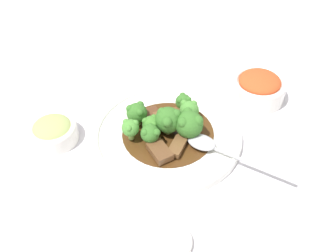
{
  "coord_description": "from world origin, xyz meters",
  "views": [
    {
      "loc": [
        0.36,
        0.43,
        0.57
      ],
      "look_at": [
        0.0,
        0.0,
        0.03
      ],
      "focal_mm": 42.0,
      "sensor_mm": 36.0,
      "label": 1
    }
  ],
  "objects_px": {
    "broccoli_floret_3": "(151,134)",
    "serving_spoon": "(212,146)",
    "broccoli_floret_0": "(189,124)",
    "beef_strip_0": "(168,117)",
    "side_bowl_appetizer": "(53,131)",
    "beef_strip_1": "(152,119)",
    "beef_strip_3": "(160,151)",
    "broccoli_floret_7": "(130,128)",
    "broccoli_floret_1": "(189,110)",
    "broccoli_floret_6": "(183,102)",
    "side_bowl_kimchi": "(259,87)",
    "sauce_dish": "(172,242)",
    "broccoli_floret_4": "(169,121)",
    "broccoli_floret_5": "(151,124)",
    "broccoli_floret_2": "(137,113)",
    "beef_strip_2": "(178,145)",
    "main_plate": "(168,135)"
  },
  "relations": [
    {
      "from": "broccoli_floret_0",
      "to": "broccoli_floret_5",
      "type": "distance_m",
      "value": 0.07
    },
    {
      "from": "broccoli_floret_2",
      "to": "sauce_dish",
      "type": "relative_size",
      "value": 0.74
    },
    {
      "from": "beef_strip_0",
      "to": "sauce_dish",
      "type": "xyz_separation_m",
      "value": [
        0.17,
        0.21,
        -0.02
      ]
    },
    {
      "from": "broccoli_floret_6",
      "to": "sauce_dish",
      "type": "relative_size",
      "value": 0.58
    },
    {
      "from": "broccoli_floret_1",
      "to": "broccoli_floret_6",
      "type": "distance_m",
      "value": 0.03
    },
    {
      "from": "beef_strip_3",
      "to": "beef_strip_2",
      "type": "bearing_deg",
      "value": 166.09
    },
    {
      "from": "main_plate",
      "to": "side_bowl_appetizer",
      "type": "xyz_separation_m",
      "value": [
        0.18,
        -0.14,
        0.01
      ]
    },
    {
      "from": "broccoli_floret_6",
      "to": "side_bowl_appetizer",
      "type": "distance_m",
      "value": 0.27
    },
    {
      "from": "broccoli_floret_3",
      "to": "side_bowl_appetizer",
      "type": "bearing_deg",
      "value": -48.22
    },
    {
      "from": "beef_strip_2",
      "to": "serving_spoon",
      "type": "bearing_deg",
      "value": 136.91
    },
    {
      "from": "serving_spoon",
      "to": "side_bowl_kimchi",
      "type": "distance_m",
      "value": 0.21
    },
    {
      "from": "broccoli_floret_1",
      "to": "side_bowl_appetizer",
      "type": "distance_m",
      "value": 0.27
    },
    {
      "from": "beef_strip_3",
      "to": "broccoli_floret_5",
      "type": "relative_size",
      "value": 1.44
    },
    {
      "from": "beef_strip_1",
      "to": "broccoli_floret_3",
      "type": "bearing_deg",
      "value": 50.89
    },
    {
      "from": "broccoli_floret_5",
      "to": "broccoli_floret_2",
      "type": "bearing_deg",
      "value": -82.79
    },
    {
      "from": "broccoli_floret_1",
      "to": "broccoli_floret_2",
      "type": "height_order",
      "value": "broccoli_floret_2"
    },
    {
      "from": "serving_spoon",
      "to": "broccoli_floret_3",
      "type": "bearing_deg",
      "value": -47.34
    },
    {
      "from": "main_plate",
      "to": "broccoli_floret_3",
      "type": "relative_size",
      "value": 7.2
    },
    {
      "from": "sauce_dish",
      "to": "broccoli_floret_5",
      "type": "bearing_deg",
      "value": -120.39
    },
    {
      "from": "beef_strip_1",
      "to": "side_bowl_appetizer",
      "type": "relative_size",
      "value": 0.7
    },
    {
      "from": "beef_strip_3",
      "to": "broccoli_floret_0",
      "type": "distance_m",
      "value": 0.08
    },
    {
      "from": "broccoli_floret_0",
      "to": "beef_strip_0",
      "type": "bearing_deg",
      "value": -86.6
    },
    {
      "from": "broccoli_floret_1",
      "to": "broccoli_floret_6",
      "type": "relative_size",
      "value": 1.14
    },
    {
      "from": "broccoli_floret_6",
      "to": "side_bowl_appetizer",
      "type": "xyz_separation_m",
      "value": [
        0.24,
        -0.11,
        -0.02
      ]
    },
    {
      "from": "broccoli_floret_3",
      "to": "serving_spoon",
      "type": "xyz_separation_m",
      "value": [
        -0.08,
        0.08,
        -0.02
      ]
    },
    {
      "from": "side_bowl_appetizer",
      "to": "side_bowl_kimchi",
      "type": "bearing_deg",
      "value": 156.87
    },
    {
      "from": "beef_strip_0",
      "to": "broccoli_floret_3",
      "type": "height_order",
      "value": "broccoli_floret_3"
    },
    {
      "from": "beef_strip_3",
      "to": "broccoli_floret_7",
      "type": "height_order",
      "value": "broccoli_floret_7"
    },
    {
      "from": "broccoli_floret_0",
      "to": "broccoli_floret_5",
      "type": "xyz_separation_m",
      "value": [
        0.05,
        -0.05,
        -0.01
      ]
    },
    {
      "from": "beef_strip_1",
      "to": "serving_spoon",
      "type": "distance_m",
      "value": 0.14
    },
    {
      "from": "beef_strip_0",
      "to": "beef_strip_1",
      "type": "bearing_deg",
      "value": -31.72
    },
    {
      "from": "beef_strip_3",
      "to": "broccoli_floret_2",
      "type": "relative_size",
      "value": 1.17
    },
    {
      "from": "broccoli_floret_4",
      "to": "broccoli_floret_6",
      "type": "bearing_deg",
      "value": -153.92
    },
    {
      "from": "side_bowl_kimchi",
      "to": "beef_strip_0",
      "type": "bearing_deg",
      "value": -15.43
    },
    {
      "from": "broccoli_floret_4",
      "to": "broccoli_floret_5",
      "type": "xyz_separation_m",
      "value": [
        0.03,
        -0.02,
        -0.01
      ]
    },
    {
      "from": "sauce_dish",
      "to": "broccoli_floret_1",
      "type": "bearing_deg",
      "value": -137.3
    },
    {
      "from": "main_plate",
      "to": "broccoli_floret_4",
      "type": "xyz_separation_m",
      "value": [
        0.0,
        0.0,
        0.04
      ]
    },
    {
      "from": "beef_strip_0",
      "to": "broccoli_floret_3",
      "type": "relative_size",
      "value": 1.58
    },
    {
      "from": "broccoli_floret_5",
      "to": "broccoli_floret_6",
      "type": "relative_size",
      "value": 1.03
    },
    {
      "from": "broccoli_floret_1",
      "to": "broccoli_floret_7",
      "type": "distance_m",
      "value": 0.13
    },
    {
      "from": "main_plate",
      "to": "broccoli_floret_7",
      "type": "xyz_separation_m",
      "value": [
        0.07,
        -0.03,
        0.04
      ]
    },
    {
      "from": "beef_strip_3",
      "to": "broccoli_floret_1",
      "type": "xyz_separation_m",
      "value": [
        -0.11,
        -0.04,
        0.02
      ]
    },
    {
      "from": "broccoli_floret_4",
      "to": "broccoli_floret_6",
      "type": "distance_m",
      "value": 0.08
    },
    {
      "from": "beef_strip_3",
      "to": "broccoli_floret_5",
      "type": "bearing_deg",
      "value": -112.53
    },
    {
      "from": "beef_strip_3",
      "to": "beef_strip_1",
      "type": "bearing_deg",
      "value": -119.25
    },
    {
      "from": "broccoli_floret_2",
      "to": "side_bowl_kimchi",
      "type": "height_order",
      "value": "broccoli_floret_2"
    },
    {
      "from": "side_bowl_appetizer",
      "to": "broccoli_floret_5",
      "type": "bearing_deg",
      "value": 140.01
    },
    {
      "from": "broccoli_floret_6",
      "to": "broccoli_floret_3",
      "type": "bearing_deg",
      "value": 16.82
    },
    {
      "from": "broccoli_floret_0",
      "to": "broccoli_floret_4",
      "type": "height_order",
      "value": "broccoli_floret_4"
    },
    {
      "from": "broccoli_floret_5",
      "to": "main_plate",
      "type": "bearing_deg",
      "value": 146.03
    }
  ]
}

